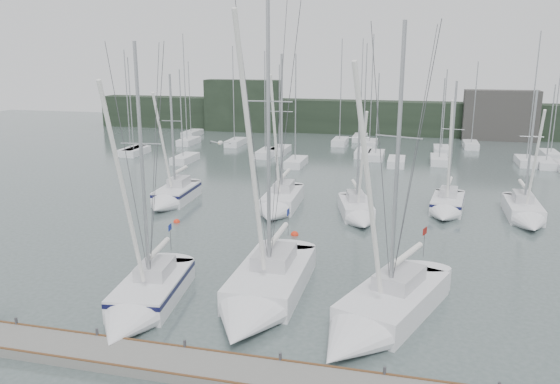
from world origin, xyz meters
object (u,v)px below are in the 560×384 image
(sailboat_mid_b, at_px, (278,205))
(sailboat_mid_c, at_px, (358,213))
(sailboat_mid_a, at_px, (171,197))
(buoy_c, at_px, (177,222))
(sailboat_mid_d, at_px, (446,207))
(sailboat_mid_e, at_px, (526,215))
(buoy_a, at_px, (295,235))
(sailboat_near_right, at_px, (375,318))
(sailboat_near_left, at_px, (142,302))
(sailboat_near_center, at_px, (260,297))

(sailboat_mid_b, relative_size, sailboat_mid_c, 1.28)
(sailboat_mid_a, relative_size, buoy_c, 22.80)
(sailboat_mid_d, xyz_separation_m, buoy_c, (-19.21, -6.98, -0.53))
(sailboat_mid_a, xyz_separation_m, sailboat_mid_d, (21.66, 2.60, -0.06))
(sailboat_mid_a, xyz_separation_m, sailboat_mid_b, (9.01, 0.09, -0.02))
(sailboat_mid_e, xyz_separation_m, buoy_a, (-15.76, -7.03, -0.52))
(buoy_a, relative_size, buoy_c, 1.11)
(sailboat_near_right, distance_m, sailboat_mid_d, 20.02)
(sailboat_near_left, height_order, sailboat_mid_d, sailboat_near_left)
(sailboat_mid_c, xyz_separation_m, sailboat_mid_e, (11.95, 2.52, 0.00))
(sailboat_near_left, xyz_separation_m, sailboat_mid_c, (8.34, 17.51, -0.04))
(sailboat_near_left, height_order, sailboat_near_right, sailboat_near_right)
(sailboat_near_left, distance_m, buoy_a, 13.78)
(sailboat_mid_b, xyz_separation_m, sailboat_mid_d, (12.65, 2.51, -0.04))
(sailboat_mid_b, relative_size, buoy_a, 23.49)
(buoy_a, height_order, buoy_c, buoy_a)
(sailboat_near_center, distance_m, sailboat_near_right, 5.61)
(sailboat_mid_a, height_order, buoy_c, sailboat_mid_a)
(buoy_c, bearing_deg, sailboat_mid_a, 119.15)
(sailboat_mid_e, xyz_separation_m, buoy_c, (-24.77, -6.30, -0.52))
(sailboat_near_right, distance_m, sailboat_mid_e, 21.18)
(sailboat_mid_a, bearing_deg, sailboat_near_right, -46.40)
(sailboat_near_center, bearing_deg, sailboat_mid_a, 126.70)
(sailboat_near_left, distance_m, sailboat_mid_c, 19.39)
(sailboat_mid_a, xyz_separation_m, buoy_a, (11.45, -5.11, -0.59))
(sailboat_near_left, height_order, buoy_a, sailboat_near_left)
(buoy_a, bearing_deg, sailboat_mid_b, 115.20)
(sailboat_mid_a, height_order, sailboat_mid_d, sailboat_mid_a)
(sailboat_near_right, bearing_deg, sailboat_near_center, -167.29)
(sailboat_mid_d, xyz_separation_m, sailboat_mid_e, (5.56, -0.68, -0.01))
(sailboat_near_center, relative_size, sailboat_mid_d, 1.55)
(sailboat_near_left, relative_size, sailboat_mid_c, 1.35)
(sailboat_mid_a, distance_m, buoy_c, 5.06)
(sailboat_near_left, relative_size, buoy_c, 27.36)
(sailboat_mid_b, bearing_deg, sailboat_near_right, -65.05)
(sailboat_mid_c, bearing_deg, sailboat_near_center, -115.43)
(sailboat_mid_b, relative_size, buoy_c, 26.00)
(sailboat_mid_b, bearing_deg, sailboat_mid_e, 3.59)
(buoy_a, bearing_deg, sailboat_near_right, -62.12)
(sailboat_mid_a, distance_m, sailboat_mid_d, 21.81)
(sailboat_near_center, bearing_deg, sailboat_near_right, -8.33)
(sailboat_mid_e, bearing_deg, buoy_a, -155.65)
(sailboat_near_center, bearing_deg, sailboat_near_left, -160.79)
(sailboat_near_center, xyz_separation_m, sailboat_mid_a, (-12.22, 16.25, 0.00))
(sailboat_near_center, height_order, sailboat_mid_d, sailboat_near_center)
(sailboat_mid_e, distance_m, buoy_a, 17.26)
(sailboat_near_left, bearing_deg, sailboat_mid_d, 47.45)
(sailboat_near_left, bearing_deg, sailboat_mid_a, 103.79)
(sailboat_near_left, xyz_separation_m, sailboat_near_right, (10.83, 1.08, 0.01))
(sailboat_near_left, xyz_separation_m, sailboat_mid_a, (-6.93, 18.12, 0.03))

